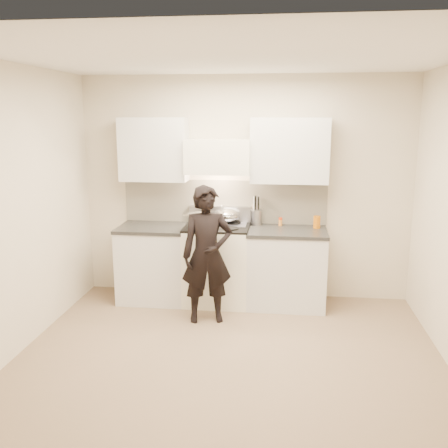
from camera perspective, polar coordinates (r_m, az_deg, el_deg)
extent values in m
plane|color=#7D644E|center=(4.86, 0.53, -14.98)|extent=(4.00, 4.00, 0.00)
cube|color=beige|center=(6.12, 2.39, 4.09)|extent=(4.00, 0.04, 2.70)
cube|color=beige|center=(2.73, -3.53, -6.52)|extent=(4.00, 0.04, 2.70)
cube|color=beige|center=(5.03, -22.73, 1.31)|extent=(0.04, 3.50, 2.70)
cube|color=silver|center=(4.34, 0.61, 18.45)|extent=(4.00, 3.50, 0.02)
cube|color=#EFE7CF|center=(6.16, 0.04, 2.60)|extent=(2.50, 0.02, 0.53)
cube|color=#9999A1|center=(6.15, -0.46, 1.13)|extent=(0.76, 0.08, 0.20)
cube|color=white|center=(5.91, -0.66, 7.71)|extent=(0.76, 0.40, 0.40)
cylinder|color=silver|center=(5.75, -0.90, 5.78)|extent=(0.66, 0.02, 0.02)
cube|color=silver|center=(5.88, 7.50, 8.32)|extent=(0.90, 0.33, 0.75)
cube|color=silver|center=(6.09, -8.00, 8.44)|extent=(0.80, 0.33, 0.75)
cube|color=#C1AE93|center=(6.13, 3.56, 1.72)|extent=(0.08, 0.01, 0.12)
cube|color=white|center=(6.03, -0.79, -4.70)|extent=(0.76, 0.65, 0.92)
cube|color=black|center=(5.91, -0.80, -0.32)|extent=(0.76, 0.65, 0.02)
cube|color=silver|center=(6.00, 0.86, 0.02)|extent=(0.36, 0.34, 0.01)
cylinder|color=silver|center=(5.66, -1.20, -2.48)|extent=(0.62, 0.02, 0.02)
cylinder|color=black|center=(5.78, -2.77, -0.41)|extent=(0.18, 0.18, 0.01)
cylinder|color=black|center=(5.74, 0.78, -0.51)|extent=(0.18, 0.18, 0.01)
cylinder|color=black|center=(6.07, -2.30, 0.21)|extent=(0.18, 0.18, 0.01)
cylinder|color=black|center=(6.03, 1.08, 0.13)|extent=(0.18, 0.18, 0.01)
cube|color=silver|center=(5.98, 7.14, -5.13)|extent=(0.90, 0.65, 0.88)
cube|color=black|center=(5.86, 7.26, -0.84)|extent=(0.92, 0.67, 0.04)
cube|color=silver|center=(6.18, -7.99, -4.58)|extent=(0.80, 0.65, 0.88)
cube|color=black|center=(6.07, -8.12, -0.42)|extent=(0.82, 0.67, 0.04)
ellipsoid|color=silver|center=(6.01, 0.39, 0.96)|extent=(0.30, 0.30, 0.16)
torus|color=silver|center=(6.00, 0.40, 1.32)|extent=(0.31, 0.31, 0.01)
ellipsoid|color=#C0B893|center=(6.01, 0.39, 0.88)|extent=(0.17, 0.17, 0.08)
cylinder|color=white|center=(5.88, -0.15, 1.59)|extent=(0.02, 0.22, 0.16)
cylinder|color=silver|center=(5.77, -2.97, 0.45)|extent=(0.25, 0.25, 0.16)
cube|color=silver|center=(5.78, -4.40, 1.06)|extent=(0.05, 0.03, 0.01)
cube|color=silver|center=(5.74, -1.54, 1.01)|extent=(0.05, 0.03, 0.01)
cylinder|color=#9999A1|center=(6.07, 3.69, 0.78)|extent=(0.13, 0.13, 0.19)
cylinder|color=black|center=(6.03, 3.97, 1.62)|extent=(0.02, 0.02, 0.33)
cylinder|color=white|center=(6.06, 3.99, 1.66)|extent=(0.02, 0.02, 0.33)
cylinder|color=#9999A1|center=(6.07, 3.84, 1.70)|extent=(0.02, 0.02, 0.33)
cylinder|color=black|center=(6.08, 3.62, 1.70)|extent=(0.02, 0.02, 0.33)
cylinder|color=#9999A1|center=(6.06, 3.45, 1.68)|extent=(0.02, 0.02, 0.33)
cylinder|color=white|center=(6.04, 3.43, 1.64)|extent=(0.02, 0.02, 0.33)
cylinder|color=black|center=(6.02, 3.57, 1.60)|extent=(0.02, 0.02, 0.33)
cylinder|color=#9999A1|center=(6.02, 3.79, 1.60)|extent=(0.02, 0.02, 0.33)
cylinder|color=orange|center=(6.05, 6.46, 0.15)|extent=(0.04, 0.04, 0.07)
cylinder|color=red|center=(6.04, 6.47, 0.61)|extent=(0.04, 0.04, 0.03)
cylinder|color=#C36309|center=(5.98, 10.56, 0.22)|extent=(0.08, 0.08, 0.15)
imported|color=black|center=(5.40, -1.95, -3.53)|extent=(0.62, 0.48, 1.50)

